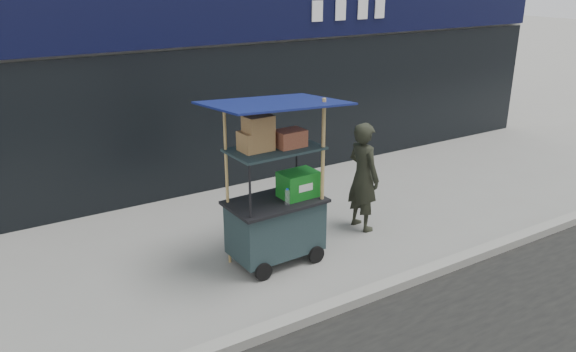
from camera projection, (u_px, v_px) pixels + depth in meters
ground at (343, 296)px, 6.51m from camera, size 80.00×80.00×0.00m
curb at (354, 299)px, 6.33m from camera, size 80.00×0.18×0.12m
vendor_cart at (277, 206)px, 7.06m from camera, size 1.65×1.19×2.18m
vendor_man at (363, 177)px, 7.99m from camera, size 0.40×0.59×1.59m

